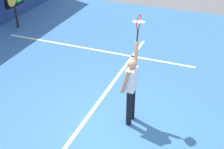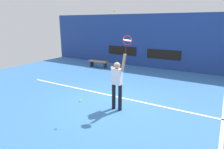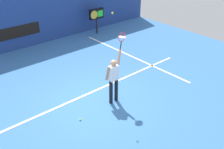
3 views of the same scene
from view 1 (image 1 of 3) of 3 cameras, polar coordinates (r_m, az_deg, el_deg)
name	(u,v)px [view 1 (image 1 of 3)]	position (r m, az deg, el deg)	size (l,w,h in m)	color
ground_plane	(107,127)	(7.59, -0.87, -9.49)	(18.00, 18.00, 0.00)	#3870B2
court_baseline	(85,121)	(7.78, -4.93, -8.40)	(10.00, 0.10, 0.01)	white
court_sideline	(94,50)	(11.12, -3.24, 4.48)	(0.10, 7.00, 0.01)	white
tennis_player	(131,86)	(7.20, 3.47, -2.05)	(0.58, 0.31, 1.99)	black
tennis_racket	(139,23)	(6.88, 4.81, 9.17)	(0.36, 0.27, 0.62)	black
scoreboard_clock	(14,0)	(13.18, -17.24, 12.74)	(0.96, 0.20, 1.50)	black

